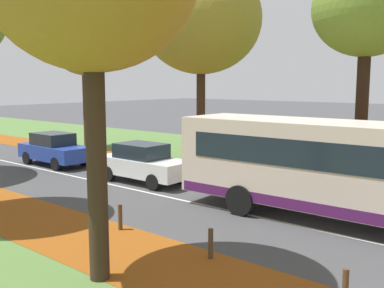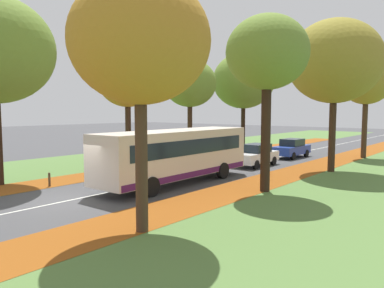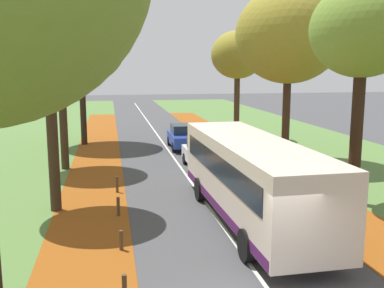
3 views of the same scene
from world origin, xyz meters
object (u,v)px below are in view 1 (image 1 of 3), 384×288
car_blue_following (54,149)px  tree_right_far (85,47)px  bus (347,167)px  car_white_lead (143,163)px  tree_right_mid (201,20)px  tree_right_near (367,10)px  bollard_fifth (120,217)px  bollard_third (345,285)px  bollard_fourth (211,244)px

car_blue_following → tree_right_far: bearing=37.5°
bus → car_blue_following: bearing=90.1°
car_blue_following → car_white_lead: bearing=-89.0°
tree_right_mid → tree_right_far: bearing=92.5°
tree_right_near → bollard_fifth: size_ratio=11.82×
bollard_third → car_blue_following: size_ratio=0.15×
tree_right_near → tree_right_mid: (0.41, 8.29, 0.41)m
tree_right_far → bollard_third: size_ratio=13.11×
bollard_third → bollard_fifth: bollard_fifth is taller
bollard_fourth → car_white_lead: car_white_lead is taller
bollard_third → tree_right_mid: bearing=49.2°
bollard_third → car_blue_following: car_blue_following is taller
tree_right_far → tree_right_near: bearing=-90.0°
tree_right_mid → bus: bearing=-118.5°
bollard_third → bollard_fifth: size_ratio=0.85×
bollard_fourth → car_blue_following: size_ratio=0.17×
tree_right_far → car_white_lead: 12.37m
car_white_lead → tree_right_mid: bearing=11.6°
bollard_fifth → car_white_lead: car_white_lead is taller
tree_right_far → bollard_fifth: bearing=-124.2°
tree_right_far → bollard_third: (-9.47, -20.38, -6.02)m
bollard_fourth → car_white_lead: (4.74, 7.16, 0.45)m
bollard_fourth → bollard_third: bearing=-89.7°
bollard_fourth → bus: 5.05m
tree_right_near → car_white_lead: bearing=123.1°
bollard_third → bollard_fifth: 6.43m
bus → car_blue_following: 14.89m
car_white_lead → car_blue_following: (-0.11, 6.28, 0.00)m
tree_right_mid → bollard_third: bearing=-130.8°
bollard_third → car_white_lead: (4.73, 10.38, 0.50)m
bollard_third → car_white_lead: car_white_lead is taller
tree_right_mid → bollard_fifth: 13.01m
tree_right_mid → bollard_fifth: size_ratio=13.50×
tree_right_far → car_blue_following: size_ratio=1.94×
bollard_fifth → car_blue_following: (4.61, 10.22, 0.44)m
bollard_fifth → bus: (4.63, -4.64, 1.33)m
bollard_fifth → car_white_lead: (4.72, 3.95, 0.44)m
tree_right_mid → bus: tree_right_mid is taller
bollard_fourth → bus: bearing=-17.0°
tree_right_far → bus: (-4.83, -18.59, -4.63)m
tree_right_near → bollard_third: tree_right_near is taller
car_white_lead → car_blue_following: size_ratio=1.00×
tree_right_mid → bus: (-5.22, -9.64, -5.54)m
bollard_fifth → car_white_lead: bearing=39.9°
bollard_third → bollard_fourth: bollard_fourth is taller
tree_right_mid → bollard_fourth: (-9.88, -8.21, -6.88)m
tree_right_far → bollard_fifth: (-9.47, -13.95, -5.96)m
bollard_fourth → tree_right_near: bearing=-0.5°
car_white_lead → car_blue_following: bearing=91.0°
tree_right_near → car_blue_following: tree_right_near is taller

